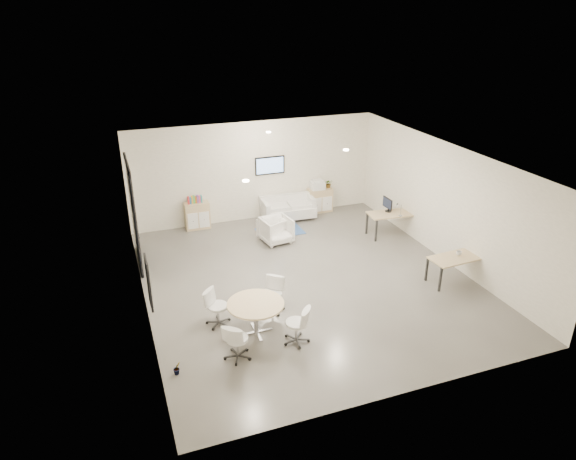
% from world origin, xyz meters
% --- Properties ---
extents(room_shell, '(9.60, 10.60, 4.80)m').
position_xyz_m(room_shell, '(0.00, 0.00, 1.60)').
color(room_shell, '#585550').
rests_on(room_shell, ground).
extents(glass_door, '(0.09, 1.90, 2.85)m').
position_xyz_m(glass_door, '(-3.95, 2.51, 1.50)').
color(glass_door, black).
rests_on(glass_door, room_shell).
extents(artwork, '(0.05, 0.54, 1.04)m').
position_xyz_m(artwork, '(-3.97, -1.60, 1.55)').
color(artwork, black).
rests_on(artwork, room_shell).
extents(wall_tv, '(0.98, 0.06, 0.58)m').
position_xyz_m(wall_tv, '(0.50, 4.46, 1.75)').
color(wall_tv, black).
rests_on(wall_tv, room_shell).
extents(ceiling_spots, '(3.14, 4.14, 0.03)m').
position_xyz_m(ceiling_spots, '(-0.20, 0.83, 3.18)').
color(ceiling_spots, '#FFEAC6').
rests_on(ceiling_spots, room_shell).
extents(sideboard_left, '(0.76, 0.39, 0.85)m').
position_xyz_m(sideboard_left, '(-1.97, 4.28, 0.42)').
color(sideboard_left, tan).
rests_on(sideboard_left, room_shell).
extents(sideboard_right, '(0.82, 0.40, 0.82)m').
position_xyz_m(sideboard_right, '(2.20, 4.27, 0.41)').
color(sideboard_right, tan).
rests_on(sideboard_right, room_shell).
extents(books, '(0.44, 0.14, 0.22)m').
position_xyz_m(books, '(-2.01, 4.28, 0.96)').
color(books, red).
rests_on(books, sideboard_left).
extents(printer, '(0.47, 0.39, 0.32)m').
position_xyz_m(printer, '(2.10, 4.28, 0.97)').
color(printer, white).
rests_on(printer, sideboard_right).
extents(loveseat, '(1.77, 0.97, 0.65)m').
position_xyz_m(loveseat, '(0.96, 4.06, 0.35)').
color(loveseat, silver).
rests_on(loveseat, room_shell).
extents(blue_rug, '(1.41, 0.96, 0.01)m').
position_xyz_m(blue_rug, '(0.37, 3.15, 0.01)').
color(blue_rug, navy).
rests_on(blue_rug, room_shell).
extents(armchair_left, '(0.87, 0.89, 0.71)m').
position_xyz_m(armchair_left, '(-0.03, 2.71, 0.35)').
color(armchair_left, silver).
rests_on(armchair_left, room_shell).
extents(armchair_right, '(0.91, 0.87, 0.84)m').
position_xyz_m(armchair_right, '(0.02, 2.45, 0.42)').
color(armchair_right, silver).
rests_on(armchair_right, room_shell).
extents(desk_rear, '(1.42, 0.81, 0.71)m').
position_xyz_m(desk_rear, '(3.44, 1.76, 0.63)').
color(desk_rear, tan).
rests_on(desk_rear, room_shell).
extents(desk_front, '(1.38, 0.76, 0.70)m').
position_xyz_m(desk_front, '(3.47, -1.36, 0.63)').
color(desk_front, tan).
rests_on(desk_front, room_shell).
extents(monitor, '(0.20, 0.50, 0.44)m').
position_xyz_m(monitor, '(3.40, 1.91, 0.94)').
color(monitor, black).
rests_on(monitor, desk_rear).
extents(round_table, '(1.21, 1.21, 0.74)m').
position_xyz_m(round_table, '(-1.89, -1.77, 0.65)').
color(round_table, tan).
rests_on(round_table, room_shell).
extents(meeting_chairs, '(2.20, 2.20, 0.82)m').
position_xyz_m(meeting_chairs, '(-1.89, -1.77, 0.41)').
color(meeting_chairs, white).
rests_on(meeting_chairs, room_shell).
extents(plant_cabinet, '(0.35, 0.36, 0.23)m').
position_xyz_m(plant_cabinet, '(2.51, 4.28, 0.93)').
color(plant_cabinet, '#3F7F3F').
rests_on(plant_cabinet, sideboard_right).
extents(plant_floor, '(0.25, 0.31, 0.12)m').
position_xyz_m(plant_floor, '(-3.70, -2.55, 0.06)').
color(plant_floor, '#3F7F3F').
rests_on(plant_floor, room_shell).
extents(cup, '(0.15, 0.12, 0.13)m').
position_xyz_m(cup, '(3.59, -1.29, 0.76)').
color(cup, white).
rests_on(cup, desk_front).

